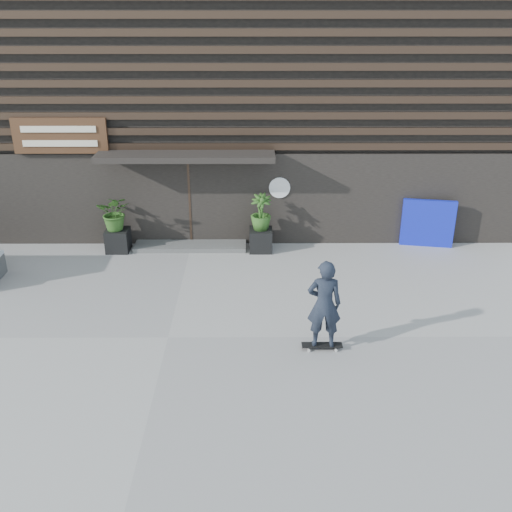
{
  "coord_description": "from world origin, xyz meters",
  "views": [
    {
      "loc": [
        1.71,
        -9.98,
        6.18
      ],
      "look_at": [
        1.76,
        1.52,
        1.1
      ],
      "focal_mm": 40.96,
      "sensor_mm": 36.0,
      "label": 1
    }
  ],
  "objects_px": {
    "planter_pot_left": "(118,240)",
    "skateboarder": "(324,305)",
    "planter_pot_right": "(261,240)",
    "blue_tarp": "(428,223)"
  },
  "relations": [
    {
      "from": "planter_pot_left",
      "to": "skateboarder",
      "type": "relative_size",
      "value": 0.32
    },
    {
      "from": "planter_pot_right",
      "to": "skateboarder",
      "type": "height_order",
      "value": "skateboarder"
    },
    {
      "from": "planter_pot_left",
      "to": "blue_tarp",
      "type": "distance_m",
      "value": 8.31
    },
    {
      "from": "planter_pot_right",
      "to": "skateboarder",
      "type": "distance_m",
      "value": 5.0
    },
    {
      "from": "planter_pot_right",
      "to": "planter_pot_left",
      "type": "bearing_deg",
      "value": 180.0
    },
    {
      "from": "planter_pot_left",
      "to": "blue_tarp",
      "type": "xyz_separation_m",
      "value": [
        8.3,
        0.3,
        0.35
      ]
    },
    {
      "from": "planter_pot_right",
      "to": "skateboarder",
      "type": "xyz_separation_m",
      "value": [
        1.12,
        -4.83,
        0.67
      ]
    },
    {
      "from": "planter_pot_right",
      "to": "blue_tarp",
      "type": "xyz_separation_m",
      "value": [
        4.5,
        0.3,
        0.35
      ]
    },
    {
      "from": "planter_pot_left",
      "to": "blue_tarp",
      "type": "bearing_deg",
      "value": 2.07
    },
    {
      "from": "planter_pot_left",
      "to": "planter_pot_right",
      "type": "distance_m",
      "value": 3.8
    }
  ]
}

